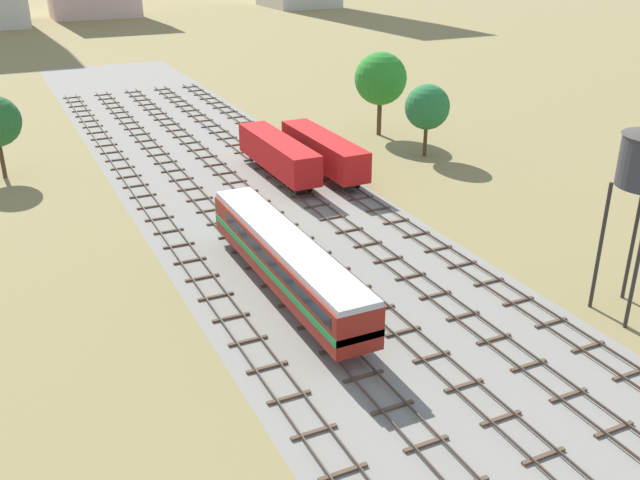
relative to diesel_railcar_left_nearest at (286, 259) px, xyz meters
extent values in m
plane|color=olive|center=(4.32, 5.11, -2.60)|extent=(480.00, 480.00, 0.00)
cube|color=gray|center=(4.32, 5.11, -2.59)|extent=(21.29, 176.00, 0.01)
cube|color=#47382D|center=(-5.04, 6.11, -2.38)|extent=(0.07, 126.00, 0.15)
cube|color=#47382D|center=(-3.60, 6.11, -2.38)|extent=(0.07, 126.00, 0.15)
cube|color=brown|center=(-4.32, -16.39, -2.53)|extent=(2.40, 0.22, 0.14)
cube|color=brown|center=(-4.32, -13.39, -2.53)|extent=(2.40, 0.22, 0.14)
cube|color=brown|center=(-4.32, -10.39, -2.53)|extent=(2.40, 0.22, 0.14)
cube|color=brown|center=(-4.32, -7.39, -2.53)|extent=(2.40, 0.22, 0.14)
cube|color=brown|center=(-4.32, -4.39, -2.53)|extent=(2.40, 0.22, 0.14)
cube|color=brown|center=(-4.32, -1.39, -2.53)|extent=(2.40, 0.22, 0.14)
cube|color=brown|center=(-4.32, 1.61, -2.53)|extent=(2.40, 0.22, 0.14)
cube|color=brown|center=(-4.32, 4.61, -2.53)|extent=(2.40, 0.22, 0.14)
cube|color=brown|center=(-4.32, 7.61, -2.53)|extent=(2.40, 0.22, 0.14)
cube|color=brown|center=(-4.32, 10.61, -2.53)|extent=(2.40, 0.22, 0.14)
cube|color=brown|center=(-4.32, 13.61, -2.53)|extent=(2.40, 0.22, 0.14)
cube|color=brown|center=(-4.32, 16.61, -2.53)|extent=(2.40, 0.22, 0.14)
cube|color=brown|center=(-4.32, 19.61, -2.53)|extent=(2.40, 0.22, 0.14)
cube|color=brown|center=(-4.32, 22.61, -2.53)|extent=(2.40, 0.22, 0.14)
cube|color=brown|center=(-4.32, 25.61, -2.53)|extent=(2.40, 0.22, 0.14)
cube|color=brown|center=(-4.32, 28.61, -2.53)|extent=(2.40, 0.22, 0.14)
cube|color=brown|center=(-4.32, 31.61, -2.53)|extent=(2.40, 0.22, 0.14)
cube|color=brown|center=(-4.32, 34.61, -2.53)|extent=(2.40, 0.22, 0.14)
cube|color=brown|center=(-4.32, 37.61, -2.53)|extent=(2.40, 0.22, 0.14)
cube|color=brown|center=(-4.32, 40.61, -2.53)|extent=(2.40, 0.22, 0.14)
cube|color=brown|center=(-4.32, 43.61, -2.53)|extent=(2.40, 0.22, 0.14)
cube|color=brown|center=(-4.32, 46.61, -2.53)|extent=(2.40, 0.22, 0.14)
cube|color=brown|center=(-4.32, 49.61, -2.53)|extent=(2.40, 0.22, 0.14)
cube|color=brown|center=(-4.32, 52.61, -2.53)|extent=(2.40, 0.22, 0.14)
cube|color=brown|center=(-4.32, 55.61, -2.53)|extent=(2.40, 0.22, 0.14)
cube|color=brown|center=(-4.32, 58.61, -2.53)|extent=(2.40, 0.22, 0.14)
cube|color=brown|center=(-4.32, 61.61, -2.53)|extent=(2.40, 0.22, 0.14)
cube|color=brown|center=(-4.32, 64.61, -2.53)|extent=(2.40, 0.22, 0.14)
cube|color=brown|center=(-4.32, 67.61, -2.53)|extent=(2.40, 0.22, 0.14)
cube|color=#47382D|center=(-0.72, 6.11, -2.38)|extent=(0.07, 126.00, 0.15)
cube|color=#47382D|center=(0.72, 6.11, -2.38)|extent=(0.07, 126.00, 0.15)
cube|color=brown|center=(0.00, -16.39, -2.53)|extent=(2.40, 0.22, 0.14)
cube|color=brown|center=(0.00, -13.39, -2.53)|extent=(2.40, 0.22, 0.14)
cube|color=brown|center=(0.00, -10.39, -2.53)|extent=(2.40, 0.22, 0.14)
cube|color=brown|center=(0.00, -7.39, -2.53)|extent=(2.40, 0.22, 0.14)
cube|color=brown|center=(0.00, -4.39, -2.53)|extent=(2.40, 0.22, 0.14)
cube|color=brown|center=(0.00, -1.39, -2.53)|extent=(2.40, 0.22, 0.14)
cube|color=brown|center=(0.00, 1.61, -2.53)|extent=(2.40, 0.22, 0.14)
cube|color=brown|center=(0.00, 4.61, -2.53)|extent=(2.40, 0.22, 0.14)
cube|color=brown|center=(0.00, 7.61, -2.53)|extent=(2.40, 0.22, 0.14)
cube|color=brown|center=(0.00, 10.61, -2.53)|extent=(2.40, 0.22, 0.14)
cube|color=brown|center=(0.00, 13.61, -2.53)|extent=(2.40, 0.22, 0.14)
cube|color=brown|center=(0.00, 16.61, -2.53)|extent=(2.40, 0.22, 0.14)
cube|color=brown|center=(0.00, 19.61, -2.53)|extent=(2.40, 0.22, 0.14)
cube|color=brown|center=(0.00, 22.61, -2.53)|extent=(2.40, 0.22, 0.14)
cube|color=brown|center=(0.00, 25.61, -2.53)|extent=(2.40, 0.22, 0.14)
cube|color=brown|center=(0.00, 28.61, -2.53)|extent=(2.40, 0.22, 0.14)
cube|color=brown|center=(0.00, 31.61, -2.53)|extent=(2.40, 0.22, 0.14)
cube|color=brown|center=(0.00, 34.61, -2.53)|extent=(2.40, 0.22, 0.14)
cube|color=brown|center=(0.00, 37.61, -2.53)|extent=(2.40, 0.22, 0.14)
cube|color=brown|center=(0.00, 40.61, -2.53)|extent=(2.40, 0.22, 0.14)
cube|color=brown|center=(0.00, 43.61, -2.53)|extent=(2.40, 0.22, 0.14)
cube|color=brown|center=(0.00, 46.61, -2.53)|extent=(2.40, 0.22, 0.14)
cube|color=brown|center=(0.00, 49.61, -2.53)|extent=(2.40, 0.22, 0.14)
cube|color=brown|center=(0.00, 52.61, -2.53)|extent=(2.40, 0.22, 0.14)
cube|color=brown|center=(0.00, 55.61, -2.53)|extent=(2.40, 0.22, 0.14)
cube|color=brown|center=(0.00, 58.61, -2.53)|extent=(2.40, 0.22, 0.14)
cube|color=brown|center=(0.00, 61.61, -2.53)|extent=(2.40, 0.22, 0.14)
cube|color=brown|center=(0.00, 64.61, -2.53)|extent=(2.40, 0.22, 0.14)
cube|color=brown|center=(0.00, 67.61, -2.53)|extent=(2.40, 0.22, 0.14)
cube|color=#47382D|center=(3.60, 6.11, -2.38)|extent=(0.07, 126.00, 0.15)
cube|color=#47382D|center=(5.04, 6.11, -2.38)|extent=(0.07, 126.00, 0.15)
cube|color=brown|center=(4.32, -19.39, -2.53)|extent=(2.40, 0.22, 0.14)
cube|color=brown|center=(4.32, -16.39, -2.53)|extent=(2.40, 0.22, 0.14)
cube|color=brown|center=(4.32, -13.39, -2.53)|extent=(2.40, 0.22, 0.14)
cube|color=brown|center=(4.32, -10.39, -2.53)|extent=(2.40, 0.22, 0.14)
cube|color=brown|center=(4.32, -7.39, -2.53)|extent=(2.40, 0.22, 0.14)
cube|color=brown|center=(4.32, -4.39, -2.53)|extent=(2.40, 0.22, 0.14)
cube|color=brown|center=(4.32, -1.39, -2.53)|extent=(2.40, 0.22, 0.14)
cube|color=brown|center=(4.32, 1.61, -2.53)|extent=(2.40, 0.22, 0.14)
cube|color=brown|center=(4.32, 4.61, -2.53)|extent=(2.40, 0.22, 0.14)
cube|color=brown|center=(4.32, 7.61, -2.53)|extent=(2.40, 0.22, 0.14)
cube|color=brown|center=(4.32, 10.61, -2.53)|extent=(2.40, 0.22, 0.14)
cube|color=brown|center=(4.32, 13.61, -2.53)|extent=(2.40, 0.22, 0.14)
cube|color=brown|center=(4.32, 16.61, -2.53)|extent=(2.40, 0.22, 0.14)
cube|color=brown|center=(4.32, 19.61, -2.53)|extent=(2.40, 0.22, 0.14)
cube|color=brown|center=(4.32, 22.61, -2.53)|extent=(2.40, 0.22, 0.14)
cube|color=brown|center=(4.32, 25.61, -2.53)|extent=(2.40, 0.22, 0.14)
cube|color=brown|center=(4.32, 28.61, -2.53)|extent=(2.40, 0.22, 0.14)
cube|color=brown|center=(4.32, 31.61, -2.53)|extent=(2.40, 0.22, 0.14)
cube|color=brown|center=(4.32, 34.61, -2.53)|extent=(2.40, 0.22, 0.14)
cube|color=brown|center=(4.32, 37.61, -2.53)|extent=(2.40, 0.22, 0.14)
cube|color=brown|center=(4.32, 40.61, -2.53)|extent=(2.40, 0.22, 0.14)
cube|color=brown|center=(4.32, 43.61, -2.53)|extent=(2.40, 0.22, 0.14)
cube|color=brown|center=(4.32, 46.61, -2.53)|extent=(2.40, 0.22, 0.14)
cube|color=brown|center=(4.32, 49.61, -2.53)|extent=(2.40, 0.22, 0.14)
cube|color=brown|center=(4.32, 52.61, -2.53)|extent=(2.40, 0.22, 0.14)
cube|color=brown|center=(4.32, 55.61, -2.53)|extent=(2.40, 0.22, 0.14)
cube|color=brown|center=(4.32, 58.61, -2.53)|extent=(2.40, 0.22, 0.14)
cube|color=brown|center=(4.32, 61.61, -2.53)|extent=(2.40, 0.22, 0.14)
cube|color=brown|center=(4.32, 64.61, -2.53)|extent=(2.40, 0.22, 0.14)
cube|color=brown|center=(4.32, 67.61, -2.53)|extent=(2.40, 0.22, 0.14)
cube|color=#47382D|center=(7.93, 6.11, -2.38)|extent=(0.07, 126.00, 0.15)
cube|color=#47382D|center=(9.36, 6.11, -2.38)|extent=(0.07, 126.00, 0.15)
cube|color=brown|center=(8.64, -19.39, -2.53)|extent=(2.40, 0.22, 0.14)
cube|color=brown|center=(8.64, -16.39, -2.53)|extent=(2.40, 0.22, 0.14)
cube|color=brown|center=(8.64, -13.39, -2.53)|extent=(2.40, 0.22, 0.14)
cube|color=brown|center=(8.64, -10.39, -2.53)|extent=(2.40, 0.22, 0.14)
cube|color=brown|center=(8.64, -7.39, -2.53)|extent=(2.40, 0.22, 0.14)
cube|color=brown|center=(8.64, -4.39, -2.53)|extent=(2.40, 0.22, 0.14)
cube|color=brown|center=(8.64, -1.39, -2.53)|extent=(2.40, 0.22, 0.14)
cube|color=brown|center=(8.64, 1.61, -2.53)|extent=(2.40, 0.22, 0.14)
cube|color=brown|center=(8.64, 4.61, -2.53)|extent=(2.40, 0.22, 0.14)
cube|color=brown|center=(8.64, 7.61, -2.53)|extent=(2.40, 0.22, 0.14)
cube|color=brown|center=(8.64, 10.61, -2.53)|extent=(2.40, 0.22, 0.14)
cube|color=brown|center=(8.64, 13.61, -2.53)|extent=(2.40, 0.22, 0.14)
cube|color=brown|center=(8.64, 16.61, -2.53)|extent=(2.40, 0.22, 0.14)
cube|color=brown|center=(8.64, 19.61, -2.53)|extent=(2.40, 0.22, 0.14)
cube|color=brown|center=(8.64, 22.61, -2.53)|extent=(2.40, 0.22, 0.14)
cube|color=brown|center=(8.64, 25.61, -2.53)|extent=(2.40, 0.22, 0.14)
cube|color=brown|center=(8.64, 28.61, -2.53)|extent=(2.40, 0.22, 0.14)
cube|color=brown|center=(8.64, 31.61, -2.53)|extent=(2.40, 0.22, 0.14)
cube|color=brown|center=(8.64, 34.61, -2.53)|extent=(2.40, 0.22, 0.14)
cube|color=brown|center=(8.64, 37.61, -2.53)|extent=(2.40, 0.22, 0.14)
cube|color=brown|center=(8.64, 40.61, -2.53)|extent=(2.40, 0.22, 0.14)
cube|color=brown|center=(8.64, 43.61, -2.53)|extent=(2.40, 0.22, 0.14)
cube|color=brown|center=(8.64, 46.61, -2.53)|extent=(2.40, 0.22, 0.14)
cube|color=brown|center=(8.64, 49.61, -2.53)|extent=(2.40, 0.22, 0.14)
cube|color=brown|center=(8.64, 52.61, -2.53)|extent=(2.40, 0.22, 0.14)
cube|color=brown|center=(8.64, 55.61, -2.53)|extent=(2.40, 0.22, 0.14)
cube|color=brown|center=(8.64, 58.61, -2.53)|extent=(2.40, 0.22, 0.14)
cube|color=brown|center=(8.64, 61.61, -2.53)|extent=(2.40, 0.22, 0.14)
cube|color=brown|center=(8.64, 64.61, -2.53)|extent=(2.40, 0.22, 0.14)
cube|color=brown|center=(8.64, 67.61, -2.53)|extent=(2.40, 0.22, 0.14)
cube|color=#47382D|center=(12.25, 6.11, -2.38)|extent=(0.07, 126.00, 0.15)
cube|color=#47382D|center=(13.68, 6.11, -2.38)|extent=(0.07, 126.00, 0.15)
cube|color=brown|center=(12.96, -16.39, -2.53)|extent=(2.40, 0.22, 0.14)
cube|color=brown|center=(12.96, -13.39, -2.53)|extent=(2.40, 0.22, 0.14)
cube|color=brown|center=(12.96, -10.39, -2.53)|extent=(2.40, 0.22, 0.14)
cube|color=brown|center=(12.96, -7.39, -2.53)|extent=(2.40, 0.22, 0.14)
cube|color=brown|center=(12.96, -4.39, -2.53)|extent=(2.40, 0.22, 0.14)
cube|color=brown|center=(12.96, -1.39, -2.53)|extent=(2.40, 0.22, 0.14)
cube|color=brown|center=(12.96, 1.61, -2.53)|extent=(2.40, 0.22, 0.14)
cube|color=brown|center=(12.96, 4.61, -2.53)|extent=(2.40, 0.22, 0.14)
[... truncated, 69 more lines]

